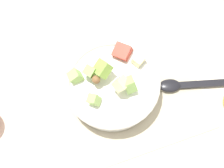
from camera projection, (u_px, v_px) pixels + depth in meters
ground_plane at (111, 96)px, 0.76m from camera, size 2.40×2.40×0.00m
placemat at (111, 96)px, 0.76m from camera, size 0.46×0.34×0.01m
salad_bowl at (112, 85)px, 0.73m from camera, size 0.24×0.24×0.11m
serving_spoon at (185, 85)px, 0.76m from camera, size 0.20×0.08×0.01m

